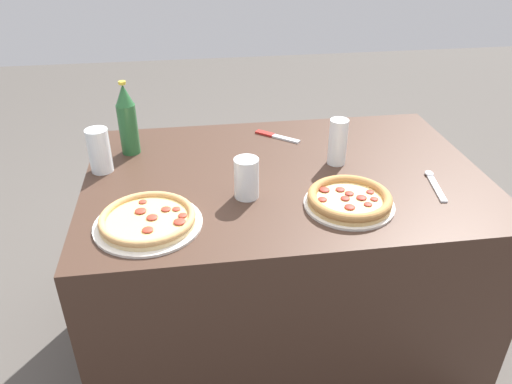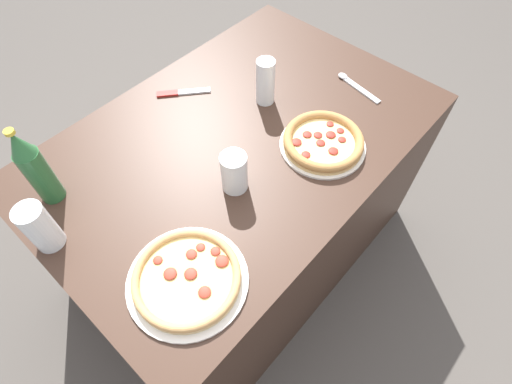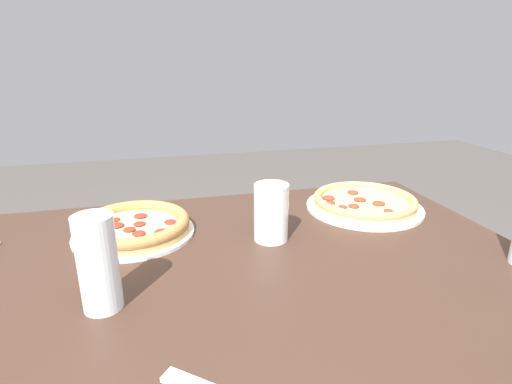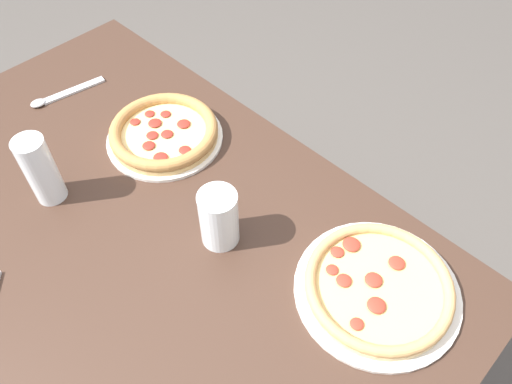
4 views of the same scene
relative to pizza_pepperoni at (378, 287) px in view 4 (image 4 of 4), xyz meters
The scene contains 7 objects.
ground_plane 0.90m from the pizza_pepperoni, 150.68° to the right, with size 8.00×8.00×0.00m, color #4C4742.
table 0.63m from the pizza_pepperoni, 150.68° to the right, with size 1.30×0.87×0.73m.
pizza_pepperoni is the anchor object (origin of this frame).
pizza_veggie 0.58m from the pizza_pepperoni, behind, with size 0.27×0.27×0.04m.
glass_mango_juice 0.69m from the pizza_pepperoni, 154.87° to the right, with size 0.06×0.06×0.16m.
glass_orange_juice 0.31m from the pizza_pepperoni, 158.17° to the right, with size 0.07×0.07×0.13m.
spoon 0.89m from the pizza_pepperoni, behind, with size 0.06×0.19×0.01m.
Camera 4 is at (0.58, -0.22, 1.55)m, focal length 35.00 mm.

